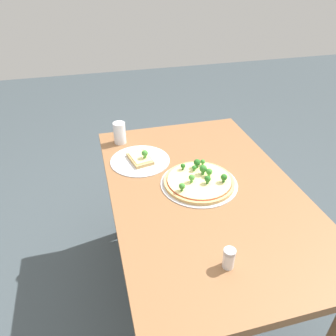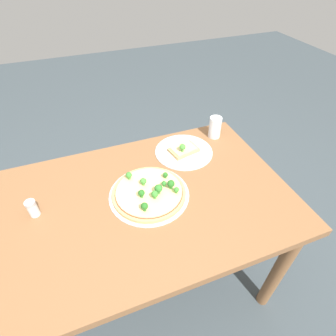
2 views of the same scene
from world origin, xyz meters
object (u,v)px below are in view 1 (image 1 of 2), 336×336
(pizza_tray_slice, at_px, (140,159))
(drinking_cup, at_px, (120,133))
(dining_table, at_px, (203,206))
(condiment_shaker, at_px, (229,258))
(pizza_tray_whole, at_px, (199,181))

(pizza_tray_slice, height_order, drinking_cup, drinking_cup)
(dining_table, distance_m, condiment_shaker, 0.43)
(drinking_cup, bearing_deg, pizza_tray_whole, 31.91)
(pizza_tray_slice, height_order, condiment_shaker, condiment_shaker)
(drinking_cup, xyz_separation_m, condiment_shaker, (0.88, 0.22, -0.02))
(drinking_cup, relative_size, condiment_shaker, 1.55)
(pizza_tray_whole, height_order, pizza_tray_slice, pizza_tray_whole)
(dining_table, distance_m, pizza_tray_slice, 0.37)
(pizza_tray_whole, bearing_deg, condiment_shaker, -7.47)
(dining_table, bearing_deg, pizza_tray_slice, -141.86)
(pizza_tray_slice, relative_size, drinking_cup, 2.52)
(pizza_tray_slice, bearing_deg, condiment_shaker, 12.58)
(pizza_tray_whole, height_order, drinking_cup, drinking_cup)
(dining_table, relative_size, condiment_shaker, 16.89)
(dining_table, xyz_separation_m, drinking_cup, (-0.48, -0.29, 0.15))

